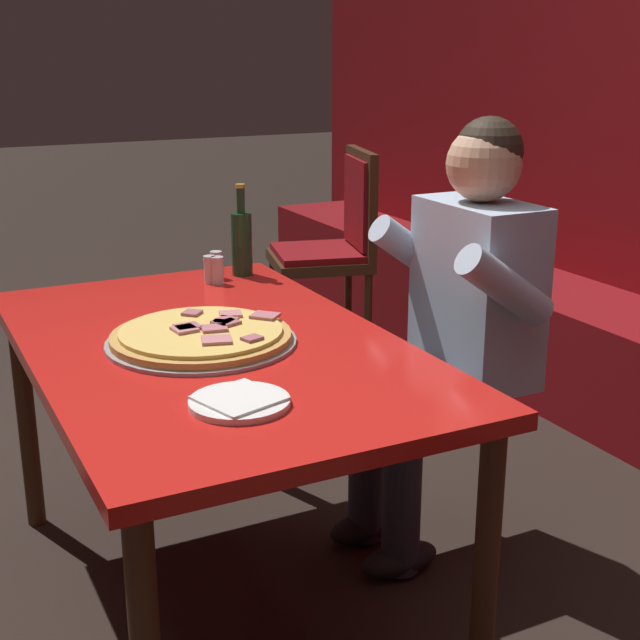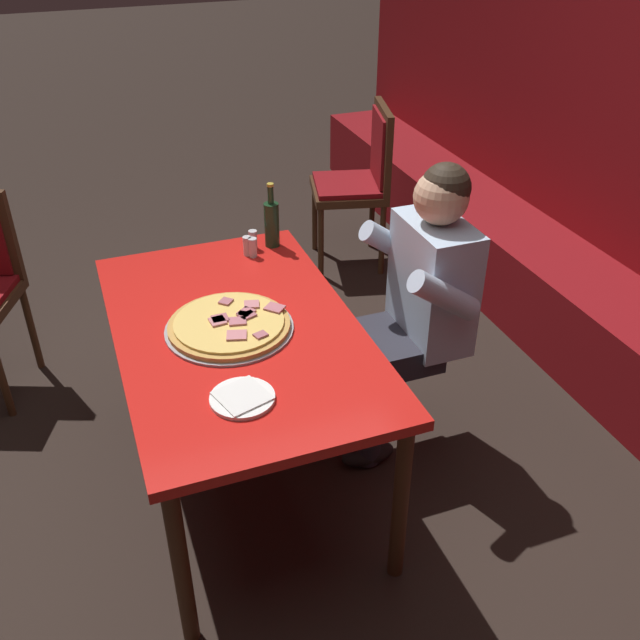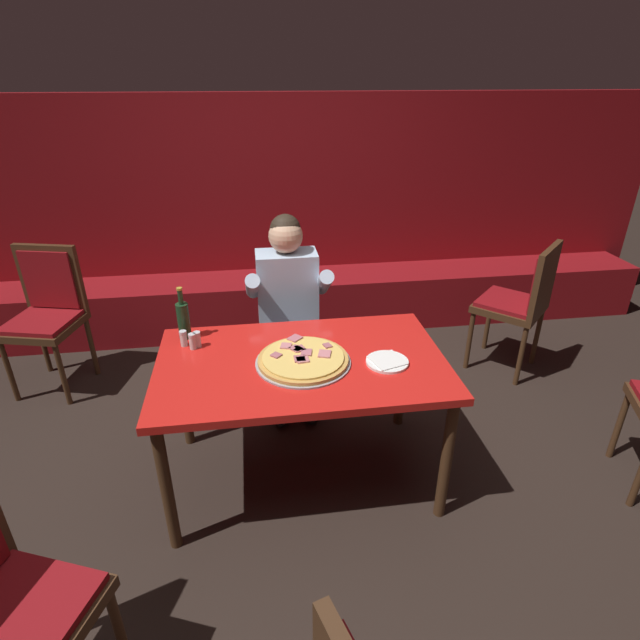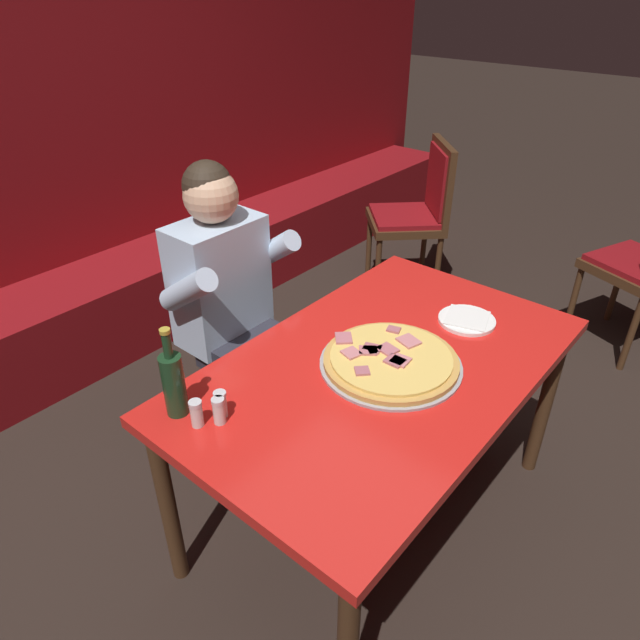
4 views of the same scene
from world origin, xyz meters
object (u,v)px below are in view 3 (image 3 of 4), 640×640
(beer_bottle, at_px, (183,319))
(shaker_red_pepper_flakes, at_px, (184,339))
(dining_chair_far_right, at_px, (522,298))
(dining_chair_side_aisle, at_px, (47,308))
(shaker_parmesan, at_px, (193,342))
(pizza, at_px, (303,359))
(shaker_oregano, at_px, (197,340))
(diner_seated_blue_shirt, at_px, (289,307))
(main_dining_table, at_px, (302,373))
(plate_white_paper, at_px, (387,362))

(beer_bottle, relative_size, shaker_red_pepper_flakes, 3.40)
(dining_chair_far_right, distance_m, dining_chair_side_aisle, 3.33)
(dining_chair_far_right, bearing_deg, shaker_parmesan, -162.60)
(shaker_red_pepper_flakes, bearing_deg, shaker_parmesan, -38.91)
(pizza, bearing_deg, dining_chair_side_aisle, 143.00)
(shaker_red_pepper_flakes, xyz_separation_m, shaker_oregano, (0.07, -0.02, 0.00))
(pizza, height_order, beer_bottle, beer_bottle)
(shaker_parmesan, bearing_deg, pizza, -21.86)
(dining_chair_far_right, bearing_deg, shaker_oregano, -162.86)
(beer_bottle, distance_m, dining_chair_far_right, 2.37)
(beer_bottle, height_order, shaker_oregano, beer_bottle)
(shaker_oregano, xyz_separation_m, dining_chair_far_right, (2.21, 0.68, -0.20))
(shaker_red_pepper_flakes, height_order, diner_seated_blue_shirt, diner_seated_blue_shirt)
(shaker_red_pepper_flakes, bearing_deg, dining_chair_far_right, 16.12)
(main_dining_table, relative_size, shaker_oregano, 16.72)
(dining_chair_far_right, bearing_deg, dining_chair_side_aisle, 174.62)
(main_dining_table, bearing_deg, dining_chair_side_aisle, 143.49)
(beer_bottle, xyz_separation_m, diner_seated_blue_shirt, (0.60, 0.40, -0.16))
(shaker_oregano, bearing_deg, dining_chair_side_aisle, 138.12)
(dining_chair_side_aisle, bearing_deg, shaker_red_pepper_flakes, -43.15)
(plate_white_paper, bearing_deg, beer_bottle, 157.76)
(shaker_oregano, distance_m, shaker_parmesan, 0.03)
(beer_bottle, relative_size, shaker_parmesan, 3.40)
(beer_bottle, bearing_deg, plate_white_paper, -22.24)
(dining_chair_far_right, bearing_deg, main_dining_table, -152.13)
(shaker_oregano, bearing_deg, beer_bottle, 123.38)
(shaker_oregano, distance_m, dining_chair_side_aisle, 1.50)
(shaker_parmesan, height_order, diner_seated_blue_shirt, diner_seated_blue_shirt)
(shaker_oregano, relative_size, dining_chair_side_aisle, 0.09)
(diner_seated_blue_shirt, distance_m, dining_chair_far_right, 1.70)
(pizza, distance_m, beer_bottle, 0.70)
(main_dining_table, relative_size, shaker_parmesan, 16.72)
(main_dining_table, height_order, shaker_parmesan, shaker_parmesan)
(pizza, relative_size, diner_seated_blue_shirt, 0.37)
(diner_seated_blue_shirt, bearing_deg, plate_white_paper, -63.15)
(plate_white_paper, height_order, beer_bottle, beer_bottle)
(pizza, xyz_separation_m, plate_white_paper, (0.41, -0.06, -0.01))
(plate_white_paper, xyz_separation_m, dining_chair_side_aisle, (-2.04, 1.29, -0.18))
(main_dining_table, xyz_separation_m, pizza, (0.01, -0.03, 0.10))
(shaker_red_pepper_flakes, bearing_deg, main_dining_table, -21.55)
(shaker_red_pepper_flakes, xyz_separation_m, dining_chair_far_right, (2.28, 0.66, -0.20))
(dining_chair_far_right, relative_size, dining_chair_side_aisle, 0.99)
(plate_white_paper, xyz_separation_m, beer_bottle, (-1.01, 0.41, 0.10))
(main_dining_table, bearing_deg, pizza, -76.70)
(main_dining_table, height_order, shaker_red_pepper_flakes, shaker_red_pepper_flakes)
(pizza, bearing_deg, main_dining_table, 103.30)
(pizza, relative_size, shaker_red_pepper_flakes, 5.48)
(plate_white_paper, distance_m, shaker_oregano, 0.98)
(shaker_oregano, relative_size, diner_seated_blue_shirt, 0.07)
(main_dining_table, xyz_separation_m, beer_bottle, (-0.59, 0.32, 0.19))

